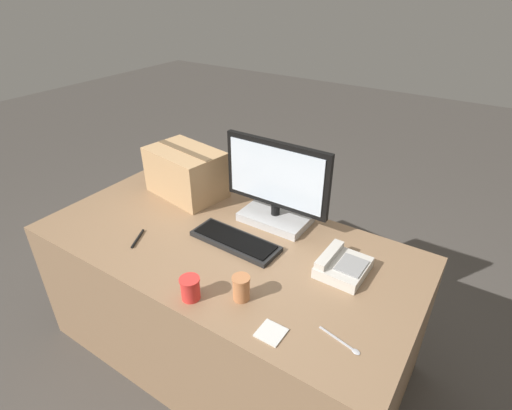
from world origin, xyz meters
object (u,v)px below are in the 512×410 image
Objects in this scene: pen_marker at (138,239)px; paper_cup_left at (190,288)px; monitor at (276,190)px; paper_cup_right at (241,288)px; spoon at (345,344)px; keyboard at (235,241)px; cardboard_box at (186,172)px; desk_phone at (342,266)px; sticky_note_pad at (271,333)px.

paper_cup_left is at bearing -134.40° from pen_marker.
pen_marker is (-0.46, -0.49, -0.17)m from monitor.
paper_cup_left reaches higher than pen_marker.
paper_cup_right reaches higher than spoon.
keyboard is 2.63× the size of spoon.
keyboard is at bearing -25.53° from cardboard_box.
paper_cup_right is 0.64m from pen_marker.
sticky_note_pad is (-0.07, -0.45, -0.03)m from desk_phone.
paper_cup_right is 0.21m from sticky_note_pad.
monitor reaches higher than desk_phone.
paper_cup_left reaches higher than sticky_note_pad.
desk_phone is 2.32× the size of sticky_note_pad.
spoon is at bearing 11.38° from paper_cup_left.
spoon is 0.37× the size of cardboard_box.
cardboard_box is at bearing 168.39° from spoon.
cardboard_box is at bearing 146.86° from sticky_note_pad.
keyboard is 4.58× the size of paper_cup_left.
pen_marker is (0.11, -0.47, -0.13)m from cardboard_box.
desk_phone is 1.30× the size of spoon.
paper_cup_left is 0.60m from spoon.
desk_phone reaches higher than pen_marker.
keyboard is (-0.06, -0.26, -0.17)m from monitor.
paper_cup_left is 0.19m from paper_cup_right.
desk_phone is at bearing -9.14° from cardboard_box.
paper_cup_left is (-0.42, -0.47, 0.02)m from desk_phone.
spoon is at bearing -64.49° from desk_phone.
spoon is 1.28m from cardboard_box.
monitor reaches higher than sticky_note_pad.
desk_phone is at bearing 127.01° from spoon.
sticky_note_pad is at bearing -33.14° from cardboard_box.
cardboard_box is (-0.58, 0.63, 0.08)m from paper_cup_left.
keyboard is 0.50m from desk_phone.
paper_cup_right reaches higher than desk_phone.
cardboard_box is (-0.57, -0.02, -0.05)m from monitor.
monitor reaches higher than keyboard.
pen_marker is at bearing -132.72° from monitor.
pen_marker is (-0.89, -0.31, -0.02)m from desk_phone.
desk_phone reaches higher than keyboard.
sticky_note_pad is (0.36, -0.63, -0.18)m from monitor.
monitor is 0.70m from pen_marker.
monitor is 0.75m from sticky_note_pad.
paper_cup_left is at bearing -176.60° from sticky_note_pad.
keyboard is 0.58m from cardboard_box.
cardboard_box reaches higher than spoon.
keyboard is at bearing 169.87° from spoon.
paper_cup_left is (0.07, -0.38, 0.03)m from keyboard.
paper_cup_right reaches higher than paper_cup_left.
keyboard is 4.18× the size of paper_cup_right.
cardboard_box reaches higher than desk_phone.
cardboard_box is at bearing 144.89° from paper_cup_right.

